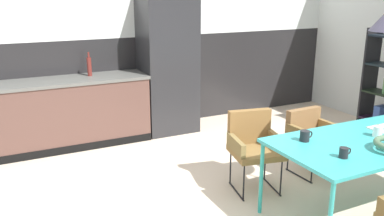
# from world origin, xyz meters

# --- Properties ---
(ground_plane) EXTENTS (9.00, 9.00, 0.00)m
(ground_plane) POSITION_xyz_m (0.00, 0.00, 0.00)
(ground_plane) COLOR beige
(back_wall_splashback_dark) EXTENTS (6.92, 0.12, 1.36)m
(back_wall_splashback_dark) POSITION_xyz_m (0.00, 2.89, 0.68)
(back_wall_splashback_dark) COLOR black
(back_wall_splashback_dark) RESTS_ON ground
(kitchen_counter) EXTENTS (3.24, 0.63, 0.91)m
(kitchen_counter) POSITION_xyz_m (-1.70, 2.53, 0.45)
(kitchen_counter) COLOR #523730
(kitchen_counter) RESTS_ON ground
(refrigerator_column) EXTENTS (0.75, 0.60, 1.99)m
(refrigerator_column) POSITION_xyz_m (0.30, 2.53, 1.00)
(refrigerator_column) COLOR #232326
(refrigerator_column) RESTS_ON ground
(dining_table) EXTENTS (1.97, 0.93, 0.73)m
(dining_table) POSITION_xyz_m (1.09, -0.46, 0.70)
(dining_table) COLOR teal
(dining_table) RESTS_ON ground
(armchair_corner_seat) EXTENTS (0.51, 0.49, 0.71)m
(armchair_corner_seat) POSITION_xyz_m (1.18, 0.48, 0.47)
(armchair_corner_seat) COLOR brown
(armchair_corner_seat) RESTS_ON ground
(armchair_head_of_table) EXTENTS (0.56, 0.55, 0.81)m
(armchair_head_of_table) POSITION_xyz_m (0.37, 0.44, 0.52)
(armchair_head_of_table) COLOR brown
(armchair_head_of_table) RESTS_ON ground
(mug_dark_espresso) EXTENTS (0.13, 0.08, 0.10)m
(mug_dark_espresso) POSITION_xyz_m (1.11, -0.43, 0.78)
(mug_dark_espresso) COLOR white
(mug_dark_espresso) RESTS_ON dining_table
(mug_wide_latte) EXTENTS (0.11, 0.07, 0.08)m
(mug_wide_latte) POSITION_xyz_m (0.47, -0.66, 0.78)
(mug_wide_latte) COLOR black
(mug_wide_latte) RESTS_ON dining_table
(mug_tall_blue) EXTENTS (0.13, 0.08, 0.10)m
(mug_tall_blue) POSITION_xyz_m (0.44, -0.23, 0.78)
(mug_tall_blue) COLOR black
(mug_tall_blue) RESTS_ON dining_table
(bottle_spice_small) EXTENTS (0.06, 0.06, 0.32)m
(bottle_spice_small) POSITION_xyz_m (-0.80, 2.59, 1.04)
(bottle_spice_small) COLOR maroon
(bottle_spice_small) RESTS_ON kitchen_counter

